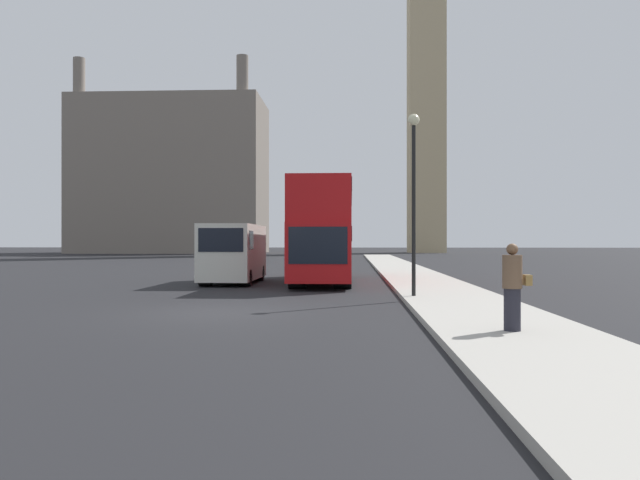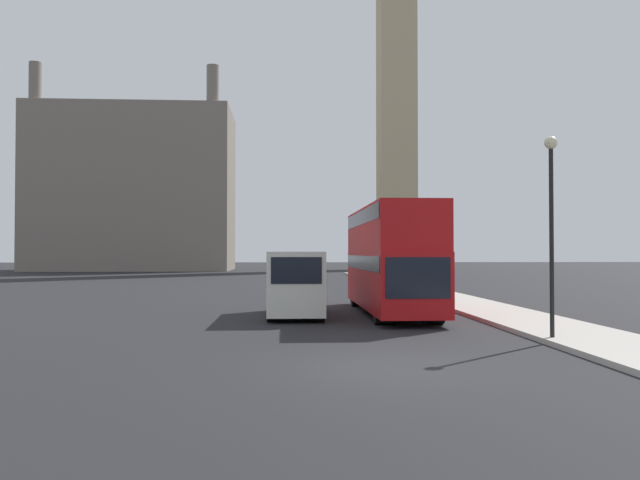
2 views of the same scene
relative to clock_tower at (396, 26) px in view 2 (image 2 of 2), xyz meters
The scene contains 6 objects.
ground_plane 89.32m from the clock_tower, 100.58° to the right, with size 300.00×300.00×0.00m, color black.
clock_tower is the anchor object (origin of this frame).
building_block_distant 46.22m from the clock_tower, behind, with size 27.39×13.76×27.68m.
red_double_decker_bus 77.63m from the clock_tower, 100.51° to the right, with size 2.44×10.48×4.27m.
white_van 79.55m from the clock_tower, 103.46° to the right, with size 2.11×5.36×2.52m.
street_lamp 83.95m from the clock_tower, 97.12° to the right, with size 0.36×0.36×5.57m.
Camera 2 is at (-2.03, -13.48, 2.48)m, focal length 35.00 mm.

